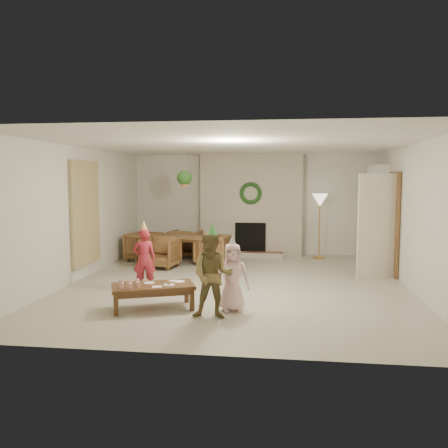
% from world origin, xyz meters
% --- Properties ---
extents(floor, '(7.00, 7.00, 0.00)m').
position_xyz_m(floor, '(0.00, 0.00, 0.00)').
color(floor, '#B7B29E').
rests_on(floor, ground).
extents(ceiling, '(7.00, 7.00, 0.00)m').
position_xyz_m(ceiling, '(0.00, 0.00, 2.50)').
color(ceiling, white).
rests_on(ceiling, wall_back).
extents(wall_back, '(7.00, 0.00, 7.00)m').
position_xyz_m(wall_back, '(0.00, 3.50, 1.25)').
color(wall_back, silver).
rests_on(wall_back, floor).
extents(wall_front, '(7.00, 0.00, 7.00)m').
position_xyz_m(wall_front, '(0.00, -3.50, 1.25)').
color(wall_front, silver).
rests_on(wall_front, floor).
extents(wall_left, '(0.00, 7.00, 7.00)m').
position_xyz_m(wall_left, '(-3.00, 0.00, 1.25)').
color(wall_left, silver).
rests_on(wall_left, floor).
extents(wall_right, '(0.00, 7.00, 7.00)m').
position_xyz_m(wall_right, '(3.00, 0.00, 1.25)').
color(wall_right, silver).
rests_on(wall_right, floor).
extents(fireplace_mass, '(2.50, 0.40, 2.50)m').
position_xyz_m(fireplace_mass, '(0.00, 3.30, 1.25)').
color(fireplace_mass, '#512C15').
rests_on(fireplace_mass, floor).
extents(fireplace_hearth, '(1.60, 0.30, 0.12)m').
position_xyz_m(fireplace_hearth, '(0.00, 2.95, 0.06)').
color(fireplace_hearth, maroon).
rests_on(fireplace_hearth, floor).
extents(fireplace_firebox, '(0.75, 0.12, 0.75)m').
position_xyz_m(fireplace_firebox, '(0.00, 3.12, 0.45)').
color(fireplace_firebox, black).
rests_on(fireplace_firebox, floor).
extents(fireplace_wreath, '(0.54, 0.10, 0.54)m').
position_xyz_m(fireplace_wreath, '(0.00, 3.07, 1.55)').
color(fireplace_wreath, '#173F18').
rests_on(fireplace_wreath, fireplace_mass).
extents(floor_lamp_base, '(0.29, 0.29, 0.03)m').
position_xyz_m(floor_lamp_base, '(1.66, 3.00, 0.02)').
color(floor_lamp_base, gold).
rests_on(floor_lamp_base, floor).
extents(floor_lamp_post, '(0.03, 0.03, 1.39)m').
position_xyz_m(floor_lamp_post, '(1.66, 3.00, 0.72)').
color(floor_lamp_post, gold).
rests_on(floor_lamp_post, floor).
extents(floor_lamp_shade, '(0.37, 0.37, 0.31)m').
position_xyz_m(floor_lamp_shade, '(1.66, 3.00, 1.39)').
color(floor_lamp_shade, beige).
rests_on(floor_lamp_shade, floor_lamp_post).
extents(bookshelf_carcass, '(0.30, 1.00, 2.20)m').
position_xyz_m(bookshelf_carcass, '(2.84, 2.30, 1.10)').
color(bookshelf_carcass, white).
rests_on(bookshelf_carcass, floor).
extents(bookshelf_shelf_a, '(0.30, 0.92, 0.03)m').
position_xyz_m(bookshelf_shelf_a, '(2.82, 2.30, 0.45)').
color(bookshelf_shelf_a, white).
rests_on(bookshelf_shelf_a, bookshelf_carcass).
extents(bookshelf_shelf_b, '(0.30, 0.92, 0.03)m').
position_xyz_m(bookshelf_shelf_b, '(2.82, 2.30, 0.85)').
color(bookshelf_shelf_b, white).
rests_on(bookshelf_shelf_b, bookshelf_carcass).
extents(bookshelf_shelf_c, '(0.30, 0.92, 0.03)m').
position_xyz_m(bookshelf_shelf_c, '(2.82, 2.30, 1.25)').
color(bookshelf_shelf_c, white).
rests_on(bookshelf_shelf_c, bookshelf_carcass).
extents(bookshelf_shelf_d, '(0.30, 0.92, 0.03)m').
position_xyz_m(bookshelf_shelf_d, '(2.82, 2.30, 1.65)').
color(bookshelf_shelf_d, white).
rests_on(bookshelf_shelf_d, bookshelf_carcass).
extents(books_row_lower, '(0.20, 0.40, 0.24)m').
position_xyz_m(books_row_lower, '(2.80, 2.15, 0.59)').
color(books_row_lower, '#A3371E').
rests_on(books_row_lower, bookshelf_shelf_a).
extents(books_row_mid, '(0.20, 0.44, 0.24)m').
position_xyz_m(books_row_mid, '(2.80, 2.35, 0.99)').
color(books_row_mid, navy).
rests_on(books_row_mid, bookshelf_shelf_b).
extents(books_row_upper, '(0.20, 0.36, 0.22)m').
position_xyz_m(books_row_upper, '(2.80, 2.20, 1.38)').
color(books_row_upper, gold).
rests_on(books_row_upper, bookshelf_shelf_c).
extents(door_frame, '(0.05, 0.86, 2.04)m').
position_xyz_m(door_frame, '(2.96, 1.20, 1.02)').
color(door_frame, brown).
rests_on(door_frame, floor).
extents(door_leaf, '(0.77, 0.32, 2.00)m').
position_xyz_m(door_leaf, '(2.58, 0.82, 1.00)').
color(door_leaf, beige).
rests_on(door_leaf, floor).
extents(curtain_panel, '(0.06, 1.20, 2.00)m').
position_xyz_m(curtain_panel, '(-2.96, 0.20, 1.25)').
color(curtain_panel, '#C1B688').
rests_on(curtain_panel, wall_left).
extents(dining_table, '(1.82, 1.19, 0.60)m').
position_xyz_m(dining_table, '(-1.68, 2.05, 0.30)').
color(dining_table, brown).
rests_on(dining_table, floor).
extents(dining_chair_near, '(0.81, 0.82, 0.66)m').
position_xyz_m(dining_chair_near, '(-1.79, 1.31, 0.33)').
color(dining_chair_near, brown).
rests_on(dining_chair_near, floor).
extents(dining_chair_far, '(0.81, 0.82, 0.66)m').
position_xyz_m(dining_chair_far, '(-1.57, 2.79, 0.33)').
color(dining_chair_far, brown).
rests_on(dining_chair_far, floor).
extents(dining_chair_left, '(0.82, 0.81, 0.66)m').
position_xyz_m(dining_chair_left, '(-2.42, 2.16, 0.33)').
color(dining_chair_left, brown).
rests_on(dining_chair_left, floor).
extents(dining_chair_right, '(0.82, 0.81, 0.66)m').
position_xyz_m(dining_chair_right, '(-0.75, 1.91, 0.33)').
color(dining_chair_right, brown).
rests_on(dining_chair_right, floor).
extents(hanging_plant_cord, '(0.01, 0.01, 0.70)m').
position_xyz_m(hanging_plant_cord, '(-1.30, 1.50, 2.15)').
color(hanging_plant_cord, tan).
rests_on(hanging_plant_cord, ceiling).
extents(hanging_plant_pot, '(0.16, 0.16, 0.12)m').
position_xyz_m(hanging_plant_pot, '(-1.30, 1.50, 1.80)').
color(hanging_plant_pot, '#AD6537').
rests_on(hanging_plant_pot, hanging_plant_cord).
extents(hanging_plant_foliage, '(0.32, 0.32, 0.32)m').
position_xyz_m(hanging_plant_foliage, '(-1.30, 1.50, 1.92)').
color(hanging_plant_foliage, '#1E4517').
rests_on(hanging_plant_foliage, hanging_plant_pot).
extents(coffee_table_top, '(1.31, 0.98, 0.05)m').
position_xyz_m(coffee_table_top, '(-1.06, -1.80, 0.34)').
color(coffee_table_top, '#54361C').
rests_on(coffee_table_top, floor).
extents(coffee_table_apron, '(1.19, 0.87, 0.07)m').
position_xyz_m(coffee_table_apron, '(-1.06, -1.80, 0.27)').
color(coffee_table_apron, '#54361C').
rests_on(coffee_table_apron, floor).
extents(coffee_leg_fl, '(0.08, 0.08, 0.31)m').
position_xyz_m(coffee_leg_fl, '(-1.47, -2.23, 0.15)').
color(coffee_leg_fl, '#54361C').
rests_on(coffee_leg_fl, floor).
extents(coffee_leg_fr, '(0.08, 0.08, 0.31)m').
position_xyz_m(coffee_leg_fr, '(-0.47, -1.83, 0.15)').
color(coffee_leg_fr, '#54361C').
rests_on(coffee_leg_fr, floor).
extents(coffee_leg_bl, '(0.08, 0.08, 0.31)m').
position_xyz_m(coffee_leg_bl, '(-1.64, -1.78, 0.15)').
color(coffee_leg_bl, '#54361C').
rests_on(coffee_leg_bl, floor).
extents(coffee_leg_br, '(0.08, 0.08, 0.31)m').
position_xyz_m(coffee_leg_br, '(-0.65, -1.38, 0.15)').
color(coffee_leg_br, '#54361C').
rests_on(coffee_leg_br, floor).
extents(cup_a, '(0.08, 0.08, 0.08)m').
position_xyz_m(cup_a, '(-1.43, -2.10, 0.40)').
color(cup_a, white).
rests_on(cup_a, coffee_table_top).
extents(cup_b, '(0.08, 0.08, 0.08)m').
position_xyz_m(cup_b, '(-1.50, -1.93, 0.40)').
color(cup_b, white).
rests_on(cup_b, coffee_table_top).
extents(cup_c, '(0.08, 0.08, 0.08)m').
position_xyz_m(cup_c, '(-1.31, -2.10, 0.40)').
color(cup_c, white).
rests_on(cup_c, coffee_table_top).
extents(cup_d, '(0.08, 0.08, 0.08)m').
position_xyz_m(cup_d, '(-1.38, -1.93, 0.40)').
color(cup_d, white).
rests_on(cup_d, coffee_table_top).
extents(cup_e, '(0.08, 0.08, 0.08)m').
position_xyz_m(cup_e, '(-1.22, -1.99, 0.40)').
color(cup_e, white).
rests_on(cup_e, coffee_table_top).
extents(cup_f, '(0.08, 0.08, 0.08)m').
position_xyz_m(cup_f, '(-1.29, -1.82, 0.40)').
color(cup_f, white).
rests_on(cup_f, coffee_table_top).
extents(plate_a, '(0.21, 0.21, 0.01)m').
position_xyz_m(plate_a, '(-1.14, -1.72, 0.37)').
color(plate_a, white).
rests_on(plate_a, coffee_table_top).
extents(plate_b, '(0.21, 0.21, 0.01)m').
position_xyz_m(plate_b, '(-0.81, -1.81, 0.37)').
color(plate_b, white).
rests_on(plate_b, coffee_table_top).
extents(plate_c, '(0.21, 0.21, 0.01)m').
position_xyz_m(plate_c, '(-0.71, -1.57, 0.37)').
color(plate_c, white).
rests_on(plate_c, coffee_table_top).
extents(food_scoop, '(0.08, 0.08, 0.06)m').
position_xyz_m(food_scoop, '(-0.81, -1.81, 0.40)').
color(food_scoop, tan).
rests_on(food_scoop, plate_b).
extents(napkin_left, '(0.18, 0.18, 0.01)m').
position_xyz_m(napkin_left, '(-0.96, -1.94, 0.37)').
color(napkin_left, '#F6B5BF').
rests_on(napkin_left, coffee_table_top).
extents(napkin_right, '(0.18, 0.18, 0.01)m').
position_xyz_m(napkin_right, '(-0.82, -1.54, 0.37)').
color(napkin_right, '#F6B5BF').
rests_on(napkin_right, coffee_table_top).
extents(child_red, '(0.44, 0.34, 1.06)m').
position_xyz_m(child_red, '(-1.52, -0.70, 0.53)').
color(child_red, maroon).
rests_on(child_red, floor).
extents(party_hat_red, '(0.16, 0.16, 0.20)m').
position_xyz_m(party_hat_red, '(-1.52, -0.70, 1.11)').
color(party_hat_red, '#CBD446').
rests_on(party_hat_red, child_red).
extents(child_plaid, '(0.58, 0.46, 1.18)m').
position_xyz_m(child_plaid, '(-0.12, -2.14, 0.59)').
color(child_plaid, brown).
rests_on(child_plaid, floor).
extents(party_hat_plaid, '(0.18, 0.18, 0.19)m').
position_xyz_m(party_hat_plaid, '(-0.12, -2.14, 1.23)').
color(party_hat_plaid, green).
rests_on(party_hat_plaid, child_plaid).
extents(child_pink, '(0.55, 0.43, 0.99)m').
position_xyz_m(child_pink, '(0.11, -1.75, 0.49)').
color(child_pink, beige).
rests_on(child_pink, floor).
extents(party_hat_pink, '(0.14, 0.14, 0.18)m').
position_xyz_m(party_hat_pink, '(0.11, -1.75, 1.03)').
color(party_hat_pink, '#A9A9B0').
rests_on(party_hat_pink, child_pink).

